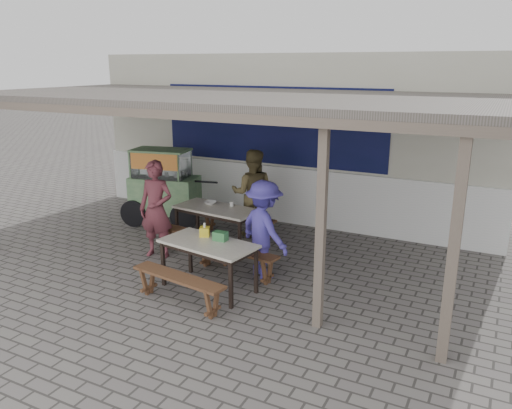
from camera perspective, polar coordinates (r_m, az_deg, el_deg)
The scene contains 17 objects.
ground at distance 8.42m, azimuth -6.08°, elevation -7.31°, with size 60.00×60.00×0.00m, color #615D58.
back_wall at distance 11.03m, azimuth 3.87°, elevation 7.57°, with size 9.00×1.28×3.50m.
warung_roof at distance 8.53m, azimuth -3.18°, elevation 11.88°, with size 9.00×4.21×2.81m.
table_left at distance 9.19m, azimuth -4.50°, elevation -0.82°, with size 1.63×0.89×0.75m.
bench_left_street at distance 8.82m, azimuth -6.99°, elevation -3.86°, with size 1.68×0.46×0.45m.
bench_left_wall at distance 9.77m, azimuth -2.17°, elevation -1.78°, with size 1.68×0.46×0.45m.
table_right at distance 7.45m, azimuth -5.47°, elevation -4.88°, with size 1.52×0.93×0.75m.
bench_right_street at distance 7.14m, azimuth -8.86°, elevation -8.86°, with size 1.56×0.50×0.45m.
bench_right_wall at distance 8.04m, azimuth -2.36°, elevation -5.77°, with size 1.56×0.50×0.45m.
vendor_cart at distance 10.61m, azimuth -10.52°, elevation 2.32°, with size 1.90×1.07×1.60m.
patron_street_side at distance 8.82m, azimuth -11.34°, elevation -0.55°, with size 0.63×0.41×1.72m, color brown.
patron_wall_side at distance 9.72m, azimuth -0.40°, elevation 1.31°, with size 0.84×0.65×1.72m, color brown.
patron_right_table at distance 7.83m, azimuth 0.94°, elevation -2.87°, with size 1.02×0.58×1.57m, color #463BA4.
tissue_box at distance 7.67m, azimuth -5.89°, elevation -3.10°, with size 0.14×0.14×0.14m, color gold.
donation_box at distance 7.46m, azimuth -4.09°, elevation -3.62°, with size 0.20×0.14×0.14m, color #33733E.
condiment_jar at distance 9.24m, azimuth -2.79°, elevation 0.09°, with size 0.08×0.08×0.09m, color silver.
condiment_bowl at distance 9.39m, azimuth -5.22°, elevation 0.19°, with size 0.22×0.22×0.05m, color silver.
Camera 1 is at (4.28, -6.46, 3.30)m, focal length 35.00 mm.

